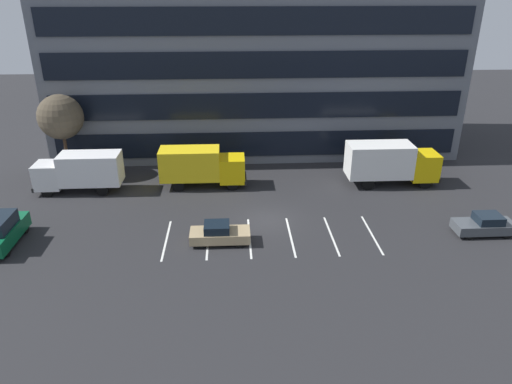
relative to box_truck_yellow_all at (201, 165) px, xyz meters
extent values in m
plane|color=#262628|center=(5.07, -6.53, -1.86)|extent=(120.00, 120.00, 0.00)
cube|color=slate|center=(5.07, 11.47, 7.14)|extent=(38.44, 12.89, 18.00)
cube|color=black|center=(5.07, 4.96, 0.12)|extent=(36.90, 0.16, 2.30)
cube|color=black|center=(5.07, 4.96, 3.72)|extent=(36.90, 0.16, 2.30)
cube|color=black|center=(5.07, 4.96, 7.32)|extent=(36.90, 0.16, 2.30)
cube|color=black|center=(5.07, 4.96, 10.92)|extent=(36.90, 0.16, 2.30)
cube|color=silver|center=(-1.93, -9.03, -1.86)|extent=(0.14, 5.40, 0.01)
cube|color=silver|center=(0.87, -9.03, -1.86)|extent=(0.14, 5.40, 0.01)
cube|color=silver|center=(3.67, -9.03, -1.86)|extent=(0.14, 5.40, 0.01)
cube|color=silver|center=(6.47, -9.03, -1.86)|extent=(0.14, 5.40, 0.01)
cube|color=silver|center=(9.27, -9.03, -1.86)|extent=(0.14, 5.40, 0.01)
cube|color=silver|center=(12.07, -9.03, -1.86)|extent=(0.14, 5.40, 0.01)
cube|color=yellow|center=(2.59, 0.00, -0.35)|extent=(2.08, 2.26, 2.08)
cube|color=black|center=(3.61, 0.00, 0.07)|extent=(0.06, 1.90, 0.91)
cube|color=yellow|center=(-0.90, 0.00, 0.17)|extent=(4.91, 2.36, 2.55)
cube|color=black|center=(3.67, 0.00, -1.25)|extent=(0.19, 2.26, 0.38)
cylinder|color=black|center=(2.59, 0.97, -1.39)|extent=(0.94, 0.28, 0.94)
cylinder|color=black|center=(2.59, -0.97, -1.39)|extent=(0.94, 0.28, 0.94)
cylinder|color=black|center=(-1.88, 0.97, -1.39)|extent=(0.94, 0.28, 0.94)
cylinder|color=black|center=(-1.88, -0.97, -1.39)|extent=(0.94, 0.28, 0.94)
cube|color=yellow|center=(18.65, -0.41, -0.22)|extent=(2.25, 2.45, 2.25)
cube|color=black|center=(19.75, -0.41, 0.23)|extent=(0.06, 2.06, 0.99)
cube|color=white|center=(14.87, -0.41, 0.34)|extent=(5.31, 2.55, 2.76)
cube|color=black|center=(19.82, -0.41, -1.19)|extent=(0.20, 2.45, 0.41)
cylinder|color=black|center=(18.65, 0.64, -1.35)|extent=(1.02, 0.31, 1.02)
cylinder|color=black|center=(18.65, -1.47, -1.35)|extent=(1.02, 0.31, 1.02)
cylinder|color=black|center=(13.80, 0.64, -1.35)|extent=(1.02, 0.31, 1.02)
cylinder|color=black|center=(13.80, -1.47, -1.35)|extent=(1.02, 0.31, 1.02)
cube|color=white|center=(-12.26, -0.57, -0.38)|extent=(2.03, 2.22, 2.03)
cube|color=black|center=(-13.26, -0.57, 0.02)|extent=(0.06, 1.86, 0.89)
cube|color=white|center=(-8.84, -0.57, 0.13)|extent=(4.80, 2.31, 2.49)
cube|color=black|center=(-13.32, -0.57, -1.26)|extent=(0.18, 2.22, 0.37)
cylinder|color=black|center=(-12.26, -1.52, -1.40)|extent=(0.92, 0.28, 0.92)
cylinder|color=black|center=(-12.26, 0.38, -1.40)|extent=(0.92, 0.28, 0.92)
cylinder|color=black|center=(-7.88, -1.52, -1.40)|extent=(0.92, 0.28, 0.92)
cylinder|color=black|center=(-7.88, 0.38, -1.40)|extent=(0.92, 0.28, 0.92)
cube|color=#0C5933|center=(-12.59, -9.02, -1.09)|extent=(2.00, 4.71, 0.97)
cylinder|color=black|center=(-11.71, -7.51, -1.51)|extent=(0.23, 0.70, 0.70)
cylinder|color=black|center=(-11.71, -10.53, -1.51)|extent=(0.23, 0.70, 0.70)
cube|color=#474C51|center=(19.69, -9.33, -1.30)|extent=(4.05, 1.69, 0.66)
cube|color=black|center=(19.90, -9.33, -0.69)|extent=(1.70, 1.49, 0.56)
cylinder|color=black|center=(18.40, -10.06, -1.58)|extent=(0.56, 0.21, 0.56)
cylinder|color=black|center=(18.40, -8.59, -1.58)|extent=(0.56, 0.21, 0.56)
cylinder|color=black|center=(20.99, -10.06, -1.58)|extent=(0.56, 0.21, 0.56)
cylinder|color=black|center=(20.99, -8.59, -1.58)|extent=(0.56, 0.21, 0.56)
cube|color=tan|center=(1.70, -9.55, -1.32)|extent=(3.96, 1.66, 0.64)
cube|color=black|center=(1.50, -9.55, -0.72)|extent=(1.66, 1.46, 0.55)
cylinder|color=black|center=(2.96, -8.84, -1.58)|extent=(0.55, 0.20, 0.55)
cylinder|color=black|center=(2.96, -10.27, -1.58)|extent=(0.55, 0.20, 0.55)
cylinder|color=black|center=(0.43, -8.84, -1.58)|extent=(0.55, 0.20, 0.55)
cylinder|color=black|center=(0.43, -10.27, -1.58)|extent=(0.55, 0.20, 0.55)
cylinder|color=#473323|center=(-11.93, 3.30, 0.02)|extent=(0.28, 0.28, 3.76)
sphere|color=#4C4233|center=(-11.93, 3.30, 3.40)|extent=(3.83, 3.83, 3.83)
camera|label=1|loc=(2.59, -37.16, 14.17)|focal=33.44mm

